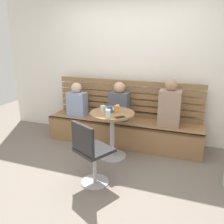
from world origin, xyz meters
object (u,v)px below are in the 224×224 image
person_adult (170,105)px  cup_tumbler_orange (116,109)px  cup_mug_blue (110,109)px  phone_on_table (120,117)px  white_chair (90,152)px  person_child_left (77,101)px  plate_small (110,109)px  cup_espresso_small (118,107)px  cafe_table (112,126)px  cup_glass_short (103,108)px  person_child_middle (119,103)px  cup_glass_tall (108,114)px  booth_bench (123,132)px

person_adult → cup_tumbler_orange: bearing=-146.1°
cup_mug_blue → phone_on_table: (0.22, -0.17, -0.04)m
white_chair → person_child_left: (-0.89, 1.33, 0.24)m
cup_tumbler_orange → phone_on_table: cup_tumbler_orange is taller
person_child_left → plate_small: person_child_left is taller
cup_espresso_small → plate_small: size_ratio=0.33×
cafe_table → cup_tumbler_orange: size_ratio=7.40×
phone_on_table → cup_espresso_small: bearing=-20.7°
cup_tumbler_orange → cup_glass_short: size_ratio=1.25×
white_chair → cup_mug_blue: 0.85m
person_adult → phone_on_table: size_ratio=5.51×
white_chair → cup_glass_short: 0.91m
person_child_left → person_child_middle: bearing=2.1°
cup_glass_short → plate_small: bearing=53.9°
person_child_middle → cup_espresso_small: (0.08, -0.32, 0.03)m
white_chair → plate_small: bearing=95.1°
phone_on_table → person_child_left: bearing=12.2°
white_chair → cup_espresso_small: bearing=90.0°
white_chair → cup_glass_tall: bearing=86.8°
cup_espresso_small → cup_mug_blue: 0.26m
person_adult → cup_tumbler_orange: size_ratio=7.72×
person_child_left → white_chair: bearing=-56.4°
booth_bench → cup_glass_short: cup_glass_short is taller
cafe_table → white_chair: (0.00, -0.81, -0.05)m
person_adult → cup_glass_tall: size_ratio=6.43×
cup_glass_short → phone_on_table: 0.41m
phone_on_table → cafe_table: bearing=0.7°
person_child_middle → white_chair: bearing=-86.7°
cafe_table → person_child_middle: size_ratio=1.11×
cup_glass_short → phone_on_table: size_ratio=0.57×
person_adult → person_child_left: bearing=179.6°
white_chair → cup_mug_blue: white_chair is taller
person_child_left → cup_glass_tall: size_ratio=5.09×
cup_glass_short → plate_small: (0.08, 0.11, -0.03)m
person_adult → phone_on_table: (-0.60, -0.70, -0.04)m
person_adult → phone_on_table: bearing=-130.4°
person_child_middle → cup_glass_short: size_ratio=8.33×
cup_tumbler_orange → plate_small: 0.18m
booth_bench → person_child_left: size_ratio=4.42×
plate_small → cup_glass_tall: bearing=-74.3°
person_child_middle → cup_mug_blue: person_child_middle is taller
white_chair → phone_on_table: size_ratio=6.07×
cup_espresso_small → plate_small: bearing=-130.5°
cup_espresso_small → cup_glass_tall: (0.03, -0.50, 0.03)m
booth_bench → cafe_table: size_ratio=3.65×
plate_small → person_child_middle: bearing=89.2°
white_chair → person_adult: 1.57m
person_child_middle → cafe_table: bearing=-82.5°
cafe_table → cup_mug_blue: 0.27m
cup_mug_blue → phone_on_table: bearing=-37.9°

